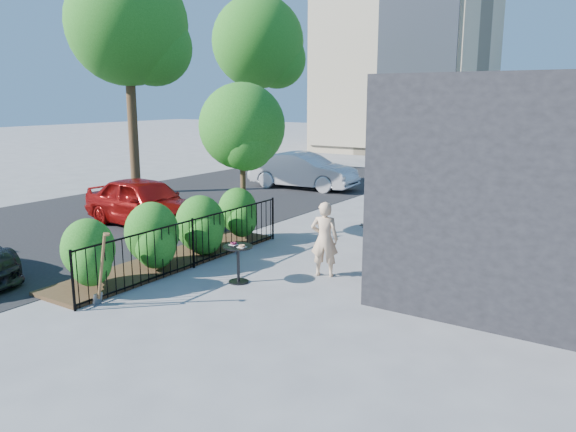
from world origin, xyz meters
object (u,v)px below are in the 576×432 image
Objects in this scene: street_tree_far at (258,48)px; car_silver at (303,171)px; car_red at (145,202)px; patio_tree at (243,132)px; woman at (325,239)px; street_tree_near at (128,32)px; cafe_table at (238,257)px; shovel at (101,273)px.

car_silver is (4.74, -3.51, -5.20)m from street_tree_far.
car_red is (4.57, -11.74, -5.22)m from street_tree_far.
patio_tree is at bearing -163.04° from car_silver.
woman is (3.36, -1.67, -1.98)m from patio_tree.
patio_tree is 8.92m from street_tree_near.
car_red reaches higher than cafe_table.
patio_tree reaches higher than car_silver.
patio_tree is 0.96× the size of car_red.
car_red is (-3.13, -0.54, -2.06)m from patio_tree.
street_tree_far is 1.89× the size of car_silver.
patio_tree reaches higher than car_red.
woman is at bearing -26.49° from patio_tree.
woman is 4.39m from shovel.
patio_tree is 13.95m from street_tree_far.
street_tree_far is at bearing 49.34° from car_silver.
street_tree_far is at bearing 124.76° from cafe_table.
car_red is at bearing 155.11° from cafe_table.
patio_tree is 2.80× the size of shovel.
shovel is at bearing -116.24° from cafe_table.
street_tree_near is (-7.70, 3.20, 3.15)m from patio_tree.
street_tree_near is at bearing 129.31° from car_silver.
street_tree_near is 1.00× the size of street_tree_far.
cafe_table is at bearing -158.54° from car_silver.
car_silver is (-6.32, 9.36, -0.06)m from woman.
patio_tree is 4.25m from woman.
woman is 6.59m from car_red.
street_tree_far is 7.86m from car_silver.
patio_tree is 8.49m from car_silver.
woman is 11.29m from car_silver.
patio_tree is 4.31m from cafe_table.
street_tree_near is 13.29m from shovel.
street_tree_near is at bearing 56.09° from car_red.
cafe_table is (2.15, -2.99, -2.24)m from patio_tree.
car_silver is (-3.94, 13.04, 0.10)m from shovel.
shovel is (0.98, -5.36, -2.15)m from patio_tree.
shovel is at bearing -44.59° from street_tree_near.
car_silver is at bearing -36.56° from street_tree_far.
street_tree_near is 1.89× the size of car_silver.
cafe_table is at bearing 27.42° from woman.
car_silver is at bearing 4.23° from car_red.
car_silver is (0.17, 8.23, 0.02)m from car_red.
car_silver reaches higher than shovel.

